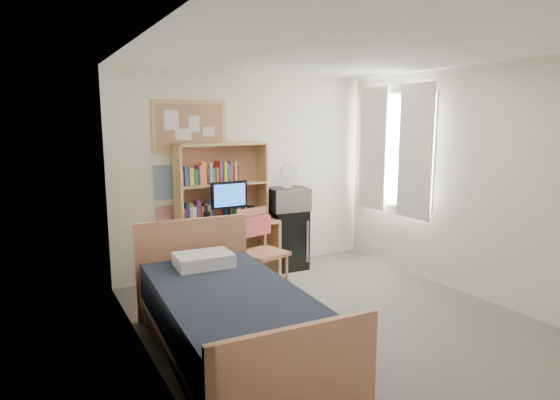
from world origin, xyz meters
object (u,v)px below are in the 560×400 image
desk_chair (264,252)px  mini_fridge (286,239)px  desk_fan (287,176)px  bed (232,327)px  microwave (287,199)px  bulletin_board (190,126)px  speaker_left (207,218)px  desk (228,250)px  monitor (229,202)px  speaker_right (251,212)px

desk_chair → mini_fridge: size_ratio=1.24×
desk_fan → bed: bearing=-126.5°
microwave → desk_fan: (-0.00, -0.00, 0.31)m
bulletin_board → microwave: bulletin_board is taller
mini_fridge → speaker_left: speaker_left is taller
bed → desk: bearing=70.9°
desk_chair → bed: bearing=-141.2°
monitor → speaker_right: bearing=-0.0°
monitor → speaker_left: size_ratio=3.23×
mini_fridge → bed: 2.61m
speaker_left → desk_fan: desk_fan is taller
speaker_left → microwave: size_ratio=0.30×
speaker_right → speaker_left: bearing=180.0°
speaker_left → mini_fridge: bearing=4.4°
speaker_right → monitor: bearing=180.0°
monitor → desk_fan: size_ratio=1.63×
bulletin_board → desk_fan: bulletin_board is taller
desk → microwave: (0.88, 0.04, 0.58)m
speaker_left → desk: bearing=11.3°
desk_chair → speaker_left: 0.83m
bed → microwave: (1.67, 1.98, 0.65)m
speaker_right → mini_fridge: bearing=8.8°
desk → microwave: size_ratio=2.31×
microwave → desk: bearing=-173.6°
bed → speaker_left: 2.01m
desk → bed: 2.10m
desk → speaker_left: (-0.30, -0.07, 0.45)m
speaker_left → microwave: (1.18, 0.11, 0.13)m
desk_fan → microwave: bearing=79.6°
desk_chair → desk: bearing=87.8°
monitor → desk: bearing=90.0°
desk_chair → microwave: size_ratio=1.92×
bulletin_board → monitor: bulletin_board is taller
monitor → bulletin_board: bearing=131.8°
speaker_left → desk_fan: size_ratio=0.50×
speaker_left → speaker_right: bearing=-0.0°
speaker_left → speaker_right: 0.60m
desk_chair → microwave: bearing=30.7°
monitor → speaker_left: monitor is taller
desk → bed: (-0.79, -1.94, -0.07)m
bed → monitor: 2.16m
speaker_left → desk_chair: bearing=-56.3°
desk_fan → speaker_right: bearing=-167.4°
desk → monitor: size_ratio=2.40×
desk_fan → desk: bearing=-173.6°
monitor → desk_fan: (0.88, 0.10, 0.26)m
bulletin_board → desk_chair: (0.50, -1.00, -1.42)m
bulletin_board → bed: (-0.44, -2.25, -1.61)m
desk_chair → desk_fan: bearing=30.7°
bulletin_board → desk: bearing=-41.3°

